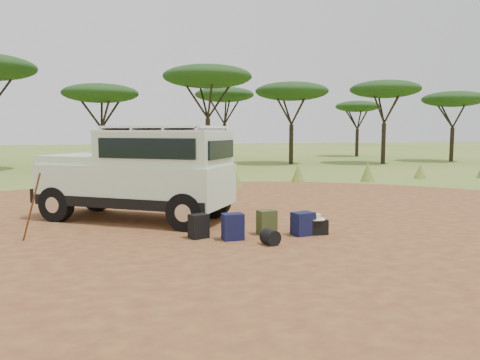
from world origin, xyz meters
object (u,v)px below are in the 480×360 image
object	(u,v)px
safari_vehicle	(141,175)
backpack_navy	(233,227)
walking_staff	(32,207)
duffel_navy	(303,224)
backpack_black	(199,226)
backpack_olive	(267,222)
hard_case	(316,227)

from	to	relation	value
safari_vehicle	backpack_navy	world-z (taller)	safari_vehicle
backpack_navy	walking_staff	bearing A→B (deg)	165.75
safari_vehicle	duffel_navy	bearing A→B (deg)	-5.56
walking_staff	duffel_navy	distance (m)	5.45
backpack_navy	duffel_navy	distance (m)	1.52
backpack_black	safari_vehicle	bearing A→B (deg)	92.45
backpack_olive	backpack_black	bearing A→B (deg)	169.50
backpack_navy	hard_case	size ratio (longest dim) A/B	1.18
backpack_olive	hard_case	size ratio (longest dim) A/B	1.14
backpack_olive	duffel_navy	xyz separation A→B (m)	(0.70, -0.29, -0.01)
safari_vehicle	walking_staff	size ratio (longest dim) A/B	3.30
walking_staff	duffel_navy	bearing A→B (deg)	-57.92
backpack_navy	duffel_navy	world-z (taller)	backpack_navy
duffel_navy	hard_case	bearing A→B (deg)	-9.50
backpack_navy	backpack_olive	distance (m)	0.87
duffel_navy	hard_case	size ratio (longest dim) A/B	1.07
walking_staff	hard_case	bearing A→B (deg)	-57.24
backpack_black	hard_case	distance (m)	2.47
duffel_navy	backpack_black	bearing A→B (deg)	158.28
backpack_navy	hard_case	xyz separation A→B (m)	(1.82, 0.00, -0.11)
safari_vehicle	duffel_navy	distance (m)	4.17
backpack_black	backpack_olive	xyz separation A→B (m)	(1.45, -0.05, 0.01)
backpack_olive	duffel_navy	bearing A→B (deg)	-30.98
backpack_black	backpack_navy	distance (m)	0.71
backpack_black	backpack_navy	xyz separation A→B (m)	(0.63, -0.33, 0.02)
backpack_black	hard_case	world-z (taller)	backpack_black
safari_vehicle	backpack_black	world-z (taller)	safari_vehicle
safari_vehicle	backpack_black	distance (m)	2.64
walking_staff	duffel_navy	xyz separation A→B (m)	(5.35, -0.94, -0.45)
safari_vehicle	backpack_black	bearing A→B (deg)	-32.70
safari_vehicle	backpack_black	size ratio (longest dim) A/B	9.81
backpack_navy	hard_case	world-z (taller)	backpack_navy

